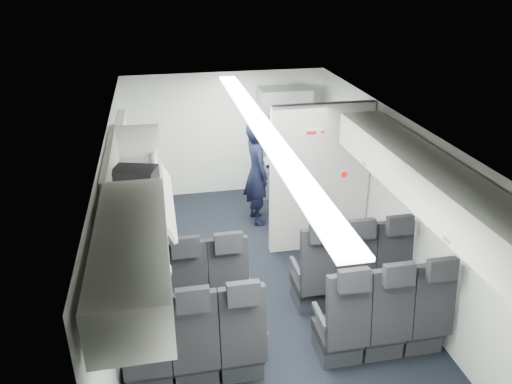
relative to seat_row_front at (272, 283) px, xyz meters
name	(u,v)px	position (x,y,z in m)	size (l,w,h in m)	color
cabin_shell	(263,208)	(0.00, 0.53, 0.72)	(3.41, 6.01, 2.16)	black
seat_row_front	(272,283)	(0.00, 0.00, 0.00)	(3.33, 0.56, 1.24)	black
seat_row_mid	(292,335)	(0.00, -0.90, 0.00)	(3.33, 0.56, 1.24)	black
overhead_bin_left_rear	(133,256)	(-1.40, -1.47, 1.46)	(0.53, 1.80, 0.40)	silver
overhead_bin_left_front_open	(134,178)	(-1.44, 0.28, 1.33)	(0.64, 1.70, 0.72)	#9E9E93
overhead_bin_right_rear	(479,220)	(1.40, -1.47, 1.46)	(0.53, 1.80, 0.40)	silver
overhead_bin_right_front	(387,149)	(1.40, 0.28, 1.46)	(0.53, 1.70, 0.40)	silver
bulkhead_partition	(320,179)	(0.98, 1.33, 0.67)	(1.40, 0.15, 2.13)	silver
galley_unit	(283,143)	(0.95, 3.25, 0.55)	(0.85, 0.52, 1.90)	#939399
boarding_door	(128,181)	(-1.64, 2.09, 0.55)	(0.12, 1.27, 1.86)	silver
flight_attendant	(257,173)	(0.29, 2.31, 0.42)	(0.60, 0.40, 1.66)	black
carry_on_bag	(135,180)	(-1.42, 0.11, 1.39)	(0.43, 0.30, 0.26)	black
papers	(270,160)	(0.48, 2.26, 0.64)	(0.19, 0.02, 0.13)	white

